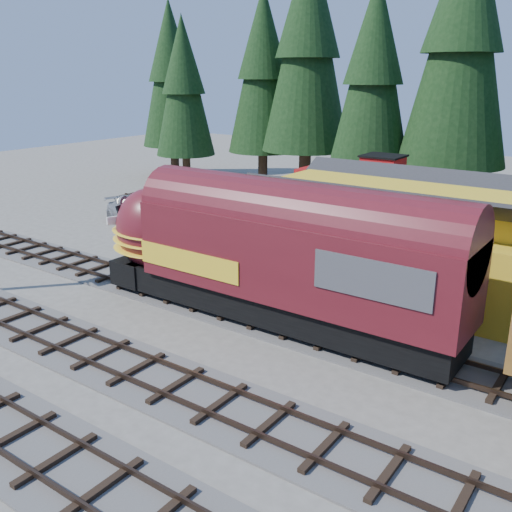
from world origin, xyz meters
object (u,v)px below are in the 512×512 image
Objects in this scene: depot at (403,228)px; pickup_truck_b at (134,214)px; locomotive at (259,259)px; caboose at (368,199)px; pickup_truck_a at (206,232)px.

pickup_truck_b is (-18.64, 0.89, -2.17)m from depot.
depot is 0.78× the size of locomotive.
pickup_truck_a is at bearing -129.92° from caboose.
pickup_truck_a is (-6.41, -7.65, -1.38)m from caboose.
depot is at bearing -55.35° from caboose.
pickup_truck_a is (-11.59, -0.15, -2.02)m from depot.
depot is at bearing 62.36° from locomotive.
depot is 2.34× the size of pickup_truck_b.
locomotive is at bearing -117.64° from depot.
locomotive is 14.12m from caboose.
depot is at bearing -84.77° from pickup_truck_a.
locomotive is at bearing -82.76° from caboose.
pickup_truck_b is at bearing 154.14° from locomotive.
locomotive is 2.99× the size of pickup_truck_b.
depot is 18.79m from pickup_truck_b.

